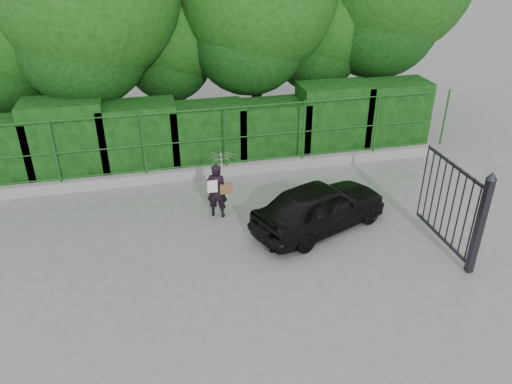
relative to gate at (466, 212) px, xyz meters
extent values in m
plane|color=gray|center=(-4.60, 0.72, -1.19)|extent=(80.00, 80.00, 0.00)
cube|color=#9E9E99|center=(-4.60, 5.22, -1.04)|extent=(14.00, 0.25, 0.30)
cylinder|color=#1C551D|center=(-8.80, 5.22, 0.01)|extent=(0.06, 0.06, 1.80)
cylinder|color=#1C551D|center=(-6.50, 5.22, 0.01)|extent=(0.06, 0.06, 1.80)
cylinder|color=#1C551D|center=(-4.20, 5.22, 0.01)|extent=(0.06, 0.06, 1.80)
cylinder|color=#1C551D|center=(-1.90, 5.22, 0.01)|extent=(0.06, 0.06, 1.80)
cylinder|color=#1C551D|center=(0.40, 5.22, 0.01)|extent=(0.06, 0.06, 1.80)
cylinder|color=#1C551D|center=(2.70, 5.22, 0.01)|extent=(0.06, 0.06, 1.80)
cylinder|color=#1C551D|center=(-4.60, 5.22, -0.79)|extent=(13.60, 0.03, 0.03)
cylinder|color=#1C551D|center=(-4.60, 5.22, -0.04)|extent=(13.60, 0.03, 0.03)
cylinder|color=#1C551D|center=(-4.60, 5.22, 0.86)|extent=(13.60, 0.03, 0.03)
cube|color=black|center=(-8.60, 6.22, -0.05)|extent=(2.20, 1.20, 2.27)
cube|color=black|center=(-6.60, 6.22, -0.17)|extent=(2.20, 1.20, 2.04)
cube|color=black|center=(-4.60, 6.22, -0.26)|extent=(2.20, 1.20, 1.85)
cube|color=black|center=(-2.60, 6.22, -0.30)|extent=(2.20, 1.20, 1.78)
cube|color=black|center=(-0.60, 6.22, -0.09)|extent=(2.20, 1.20, 2.20)
cube|color=black|center=(1.40, 6.22, -0.11)|extent=(2.20, 1.20, 2.15)
cylinder|color=black|center=(-10.10, 8.72, 0.69)|extent=(0.36, 0.36, 3.75)
sphere|color=#14470F|center=(-10.10, 8.72, 2.94)|extent=(4.50, 4.50, 4.50)
cylinder|color=black|center=(-7.60, 7.92, 1.06)|extent=(0.36, 0.36, 4.50)
cylinder|color=black|center=(-5.10, 9.22, 0.44)|extent=(0.36, 0.36, 3.25)
sphere|color=#14470F|center=(-5.10, 9.22, 2.39)|extent=(3.90, 3.90, 3.90)
cylinder|color=black|center=(-2.60, 8.22, 0.94)|extent=(0.36, 0.36, 4.25)
cylinder|color=black|center=(-0.10, 8.92, 0.56)|extent=(0.36, 0.36, 3.50)
sphere|color=#14470F|center=(-0.10, 8.92, 2.66)|extent=(4.20, 4.20, 4.20)
cylinder|color=black|center=(1.90, 8.52, 1.19)|extent=(0.36, 0.36, 4.75)
cube|color=#232329|center=(0.00, -0.48, -0.09)|extent=(0.14, 0.14, 2.20)
cone|color=#232329|center=(0.00, -0.48, 1.09)|extent=(0.22, 0.22, 0.16)
cube|color=#232329|center=(0.00, 0.67, -1.04)|extent=(0.05, 2.00, 0.06)
cube|color=#232329|center=(0.00, 0.67, 0.76)|extent=(0.05, 2.00, 0.06)
cylinder|color=#232329|center=(0.00, -0.28, -0.14)|extent=(0.04, 0.04, 1.90)
cylinder|color=#232329|center=(0.00, -0.03, -0.14)|extent=(0.04, 0.04, 1.90)
cylinder|color=#232329|center=(0.00, 0.22, -0.14)|extent=(0.04, 0.04, 1.90)
cylinder|color=#232329|center=(0.00, 0.47, -0.14)|extent=(0.04, 0.04, 1.90)
cylinder|color=#232329|center=(0.00, 0.72, -0.14)|extent=(0.04, 0.04, 1.90)
cylinder|color=#232329|center=(0.00, 0.97, -0.14)|extent=(0.04, 0.04, 1.90)
cylinder|color=#232329|center=(0.00, 1.22, -0.14)|extent=(0.04, 0.04, 1.90)
cylinder|color=#232329|center=(0.00, 1.47, -0.14)|extent=(0.04, 0.04, 1.90)
cylinder|color=#232329|center=(0.00, 1.72, -0.14)|extent=(0.04, 0.04, 1.90)
imported|color=black|center=(-4.84, 3.00, -0.47)|extent=(0.61, 0.51, 1.43)
imported|color=silver|center=(-4.69, 3.05, 0.12)|extent=(0.85, 0.87, 0.78)
cube|color=brown|center=(-4.62, 2.92, -0.39)|extent=(0.32, 0.15, 0.24)
cube|color=white|center=(-4.96, 2.88, -0.28)|extent=(0.25, 0.02, 0.32)
imported|color=black|center=(-2.53, 1.91, -0.59)|extent=(3.77, 2.64, 1.19)
camera|label=1|loc=(-6.35, -7.76, 5.38)|focal=35.00mm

